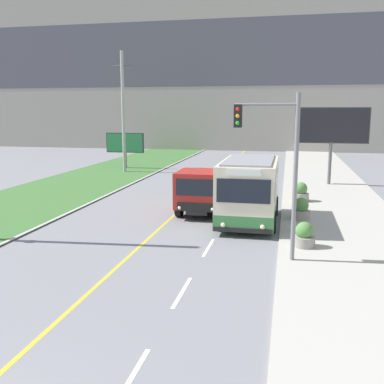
{
  "coord_description": "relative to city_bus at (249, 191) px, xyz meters",
  "views": [
    {
      "loc": [
        5.73,
        -4.71,
        5.43
      ],
      "look_at": [
        1.1,
        16.94,
        1.4
      ],
      "focal_mm": 42.0,
      "sensor_mm": 36.0,
      "label": 1
    }
  ],
  "objects": [
    {
      "name": "planter_round_second",
      "position": [
        2.51,
        0.98,
        -1.03
      ],
      "size": [
        0.95,
        0.95,
        1.08
      ],
      "color": "gray",
      "rests_on": "sidewalk_right"
    },
    {
      "name": "dump_truck",
      "position": [
        -2.53,
        1.75,
        -0.37
      ],
      "size": [
        2.48,
        6.87,
        2.38
      ],
      "color": "black",
      "rests_on": "ground_plane"
    },
    {
      "name": "utility_pole_far",
      "position": [
        -12.49,
        16.28,
        3.7
      ],
      "size": [
        1.8,
        0.28,
        10.47
      ],
      "color": "#9E9E99",
      "rests_on": "ground_plane"
    },
    {
      "name": "billboard_small",
      "position": [
        -13.35,
        18.81,
        0.74
      ],
      "size": [
        3.69,
        0.24,
        3.35
      ],
      "color": "#59595B",
      "rests_on": "ground_plane"
    },
    {
      "name": "billboard_large",
      "position": [
        4.8,
        12.55,
        2.62
      ],
      "size": [
        5.2,
        0.24,
        5.66
      ],
      "color": "#59595B",
      "rests_on": "ground_plane"
    },
    {
      "name": "city_bus",
      "position": [
        0.0,
        0.0,
        0.0
      ],
      "size": [
        2.74,
        5.89,
        3.14
      ],
      "color": "beige",
      "rests_on": "ground_plane"
    },
    {
      "name": "planter_round_near",
      "position": [
        2.53,
        -3.71,
        -1.07
      ],
      "size": [
        0.88,
        0.88,
        1.0
      ],
      "color": "gray",
      "rests_on": "sidewalk_right"
    },
    {
      "name": "planter_round_third",
      "position": [
        2.6,
        5.68,
        -1.01
      ],
      "size": [
        0.99,
        0.99,
        1.14
      ],
      "color": "gray",
      "rests_on": "sidewalk_right"
    },
    {
      "name": "apartment_block_background",
      "position": [
        -3.96,
        43.64,
        10.76
      ],
      "size": [
        80.0,
        8.04,
        24.7
      ],
      "color": "gray",
      "rests_on": "ground_plane"
    },
    {
      "name": "traffic_light_mast",
      "position": [
        1.42,
        -5.46,
        2.25
      ],
      "size": [
        2.28,
        0.32,
        6.03
      ],
      "color": "slate",
      "rests_on": "ground_plane"
    }
  ]
}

